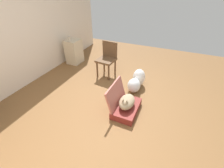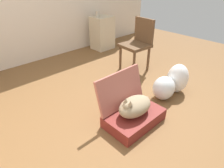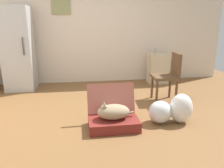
{
  "view_description": "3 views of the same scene",
  "coord_description": "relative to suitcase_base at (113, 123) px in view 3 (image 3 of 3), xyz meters",
  "views": [
    {
      "loc": [
        -2.1,
        -1.0,
        2.13
      ],
      "look_at": [
        0.33,
        0.08,
        0.34
      ],
      "focal_mm": 24.41,
      "sensor_mm": 36.0,
      "label": 1
    },
    {
      "loc": [
        -1.38,
        -1.48,
        1.56
      ],
      "look_at": [
        0.05,
        0.03,
        0.35
      ],
      "focal_mm": 31.34,
      "sensor_mm": 36.0,
      "label": 2
    },
    {
      "loc": [
        -0.39,
        -3.0,
        1.37
      ],
      "look_at": [
        0.1,
        0.25,
        0.46
      ],
      "focal_mm": 34.27,
      "sensor_mm": 36.0,
      "label": 3
    }
  ],
  "objects": [
    {
      "name": "ground_plane",
      "position": [
        -0.03,
        0.37,
        -0.07
      ],
      "size": [
        7.68,
        7.68,
        0.0
      ],
      "primitive_type": "plane",
      "color": "brown",
      "rests_on": "ground"
    },
    {
      "name": "plastic_bag_clear",
      "position": [
        0.99,
        0.04,
        0.14
      ],
      "size": [
        0.33,
        0.29,
        0.43
      ],
      "primitive_type": "ellipsoid",
      "color": "white",
      "rests_on": "ground"
    },
    {
      "name": "side_table",
      "position": [
        1.43,
        2.22,
        0.29
      ],
      "size": [
        0.45,
        0.38,
        0.72
      ],
      "primitive_type": "cube",
      "color": "beige",
      "rests_on": "ground"
    },
    {
      "name": "cat",
      "position": [
        -0.01,
        0.0,
        0.17
      ],
      "size": [
        0.52,
        0.28,
        0.25
      ],
      "color": "#998466",
      "rests_on": "suitcase_base"
    },
    {
      "name": "suitcase_lid",
      "position": [
        0.0,
        0.23,
        0.28
      ],
      "size": [
        0.68,
        0.15,
        0.42
      ],
      "primitive_type": "cube",
      "rotation": [
        1.29,
        0.0,
        0.0
      ],
      "color": "#B26356",
      "rests_on": "suitcase_base"
    },
    {
      "name": "chair",
      "position": [
        1.16,
        0.96,
        0.42
      ],
      "size": [
        0.47,
        0.47,
        0.89
      ],
      "rotation": [
        0.0,
        0.0,
        -1.65
      ],
      "color": "brown",
      "rests_on": "ground"
    },
    {
      "name": "wall_back",
      "position": [
        -0.03,
        2.63,
        1.23
      ],
      "size": [
        6.4,
        0.15,
        2.6
      ],
      "color": "beige",
      "rests_on": "ground"
    },
    {
      "name": "refrigerator",
      "position": [
        -1.7,
        2.17,
        0.8
      ],
      "size": [
        0.59,
        0.61,
        1.74
      ],
      "color": "#B7BABC",
      "rests_on": "ground"
    },
    {
      "name": "suitcase_base",
      "position": [
        0.0,
        0.0,
        0.0
      ],
      "size": [
        0.68,
        0.43,
        0.14
      ],
      "primitive_type": "cube",
      "color": "maroon",
      "rests_on": "ground"
    },
    {
      "name": "vase_tall",
      "position": [
        1.32,
        2.22,
        0.71
      ],
      "size": [
        0.08,
        0.08,
        0.12
      ],
      "primitive_type": "cylinder",
      "color": "#B7AD99",
      "rests_on": "side_table"
    },
    {
      "name": "plastic_bag_white",
      "position": [
        0.69,
        0.07,
        0.09
      ],
      "size": [
        0.33,
        0.29,
        0.33
      ],
      "primitive_type": "ellipsoid",
      "color": "silver",
      "rests_on": "ground"
    }
  ]
}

